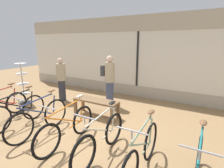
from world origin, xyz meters
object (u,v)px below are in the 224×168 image
object	(u,v)px
bicycle_far_left	(0,107)
bicycle_left	(18,112)
accessory_rack	(23,86)
customer_by_window	(109,79)
bicycle_center_left	(40,118)
bicycle_center	(67,127)
bicycle_center_right	(101,138)
customer_near_rack	(61,79)
bicycle_right	(142,153)
display_bench	(96,103)

from	to	relation	value
bicycle_far_left	bicycle_left	bearing A→B (deg)	-0.57
accessory_rack	customer_by_window	world-z (taller)	customer_by_window
bicycle_center_left	bicycle_center	xyz separation A→B (m)	(0.89, 0.01, -0.02)
bicycle_center_left	bicycle_center_right	bearing A→B (deg)	0.19
customer_near_rack	customer_by_window	size ratio (longest dim) A/B	0.92
bicycle_right	customer_near_rack	xyz separation A→B (m)	(-4.00, 2.18, 0.45)
customer_near_rack	bicycle_left	bearing A→B (deg)	-76.59
bicycle_center_right	display_bench	world-z (taller)	bicycle_center_right
bicycle_left	bicycle_center_right	size ratio (longest dim) A/B	0.98
bicycle_center	bicycle_right	bearing A→B (deg)	-2.50
bicycle_left	bicycle_center	world-z (taller)	bicycle_left
bicycle_far_left	bicycle_center_left	xyz separation A→B (m)	(1.72, -0.01, 0.03)
bicycle_far_left	bicycle_left	world-z (taller)	bicycle_left
bicycle_left	customer_by_window	distance (m)	2.92
bicycle_center_left	accessory_rack	bearing A→B (deg)	153.10
bicycle_right	accessory_rack	bearing A→B (deg)	165.60
bicycle_left	accessory_rack	distance (m)	1.99
accessory_rack	display_bench	bearing A→B (deg)	6.23
bicycle_left	bicycle_center_right	world-z (taller)	bicycle_left
display_bench	bicycle_center	bearing A→B (deg)	-78.68
bicycle_center	accessory_rack	bearing A→B (deg)	159.77
bicycle_center_right	customer_by_window	xyz separation A→B (m)	(-1.30, 2.53, 0.57)
bicycle_center	display_bench	distance (m)	1.58
bicycle_center_right	customer_by_window	world-z (taller)	customer_by_window
display_bench	customer_near_rack	bearing A→B (deg)	164.06
bicycle_right	accessory_rack	size ratio (longest dim) A/B	1.11
bicycle_left	display_bench	world-z (taller)	bicycle_left
bicycle_center	display_bench	size ratio (longest dim) A/B	1.27
bicycle_center_right	bicycle_left	bearing A→B (deg)	-179.83
bicycle_far_left	bicycle_right	distance (m)	4.35
accessory_rack	bicycle_far_left	bearing A→B (deg)	-60.33
bicycle_far_left	bicycle_right	bearing A→B (deg)	-0.95
bicycle_right	display_bench	xyz separation A→B (m)	(-2.04, 1.62, 0.02)
bicycle_center	bicycle_left	bearing A→B (deg)	-179.60
bicycle_far_left	customer_by_window	size ratio (longest dim) A/B	0.96
accessory_rack	bicycle_right	bearing A→B (deg)	-14.40
customer_near_rack	bicycle_right	bearing A→B (deg)	-28.58
bicycle_center_right	bicycle_right	size ratio (longest dim) A/B	1.01
bicycle_right	display_bench	bearing A→B (deg)	141.58
accessory_rack	customer_by_window	xyz separation A→B (m)	(2.89, 1.30, 0.31)
bicycle_far_left	bicycle_center_right	xyz separation A→B (m)	(3.49, -0.00, 0.01)
accessory_rack	bicycle_center	bearing A→B (deg)	-20.23
bicycle_far_left	bicycle_center	xyz separation A→B (m)	(2.61, 0.00, 0.01)
bicycle_center	customer_by_window	bearing A→B (deg)	99.41
bicycle_center	display_bench	xyz separation A→B (m)	(-0.31, 1.55, 0.03)
bicycle_center_left	bicycle_far_left	bearing A→B (deg)	179.79
display_bench	customer_near_rack	distance (m)	2.08
bicycle_center_right	bicycle_right	world-z (taller)	bicycle_right
bicycle_far_left	bicycle_center_left	world-z (taller)	bicycle_center_left
bicycle_left	display_bench	xyz separation A→B (m)	(1.46, 1.56, 0.02)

